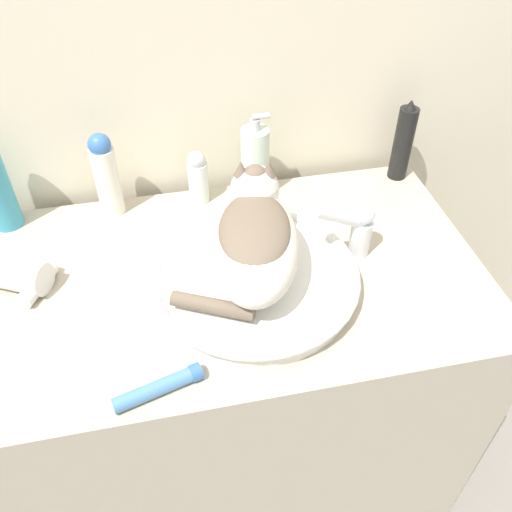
{
  "coord_description": "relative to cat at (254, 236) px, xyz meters",
  "views": [
    {
      "loc": [
        -0.1,
        -0.47,
        1.57
      ],
      "look_at": [
        0.04,
        0.24,
        0.9
      ],
      "focal_mm": 38.0,
      "sensor_mm": 36.0,
      "label": 1
    }
  ],
  "objects": [
    {
      "name": "wall_back",
      "position": [
        -0.05,
        0.39,
        0.27
      ],
      "size": [
        8.0,
        0.05,
        2.4
      ],
      "color": "beige",
      "rests_on": "ground_plane"
    },
    {
      "name": "vanity_counter",
      "position": [
        -0.05,
        0.03,
        -0.52
      ],
      "size": [
        1.03,
        0.6,
        0.81
      ],
      "color": "#B2A893",
      "rests_on": "ground_plane"
    },
    {
      "name": "sink_basin",
      "position": [
        -0.0,
        -0.01,
        -0.1
      ],
      "size": [
        0.41,
        0.41,
        0.04
      ],
      "color": "silver",
      "rests_on": "vanity_counter"
    },
    {
      "name": "cat",
      "position": [
        0.0,
        0.0,
        0.0
      ],
      "size": [
        0.28,
        0.32,
        0.17
      ],
      "rotation": [
        0.0,
        0.0,
        1.36
      ],
      "color": "silver",
      "rests_on": "sink_basin"
    },
    {
      "name": "faucet",
      "position": [
        0.22,
        0.04,
        -0.05
      ],
      "size": [
        0.14,
        0.06,
        0.16
      ],
      "rotation": [
        0.0,
        0.0,
        -2.91
      ],
      "color": "silver",
      "rests_on": "vanity_counter"
    },
    {
      "name": "soap_pump_bottle",
      "position": [
        0.06,
        0.29,
        -0.03
      ],
      "size": [
        0.06,
        0.06,
        0.21
      ],
      "color": "silver",
      "rests_on": "vanity_counter"
    },
    {
      "name": "deodorant_stick",
      "position": [
        -0.07,
        0.29,
        -0.06
      ],
      "size": [
        0.05,
        0.05,
        0.13
      ],
      "color": "silver",
      "rests_on": "vanity_counter"
    },
    {
      "name": "lotion_bottle_white",
      "position": [
        -0.27,
        0.29,
        -0.02
      ],
      "size": [
        0.05,
        0.05,
        0.2
      ],
      "color": "white",
      "rests_on": "vanity_counter"
    },
    {
      "name": "hairspray_can_black",
      "position": [
        0.42,
        0.29,
        -0.03
      ],
      "size": [
        0.05,
        0.05,
        0.2
      ],
      "color": "black",
      "rests_on": "vanity_counter"
    },
    {
      "name": "cream_tube",
      "position": [
        -0.2,
        -0.22,
        -0.11
      ],
      "size": [
        0.15,
        0.07,
        0.03
      ],
      "rotation": [
        0.0,
        0.0,
        0.27
      ],
      "color": "#4C7FB2",
      "rests_on": "vanity_counter"
    },
    {
      "name": "hair_dryer",
      "position": [
        -0.46,
        0.09,
        -0.09
      ],
      "size": [
        0.17,
        0.14,
        0.07
      ],
      "rotation": [
        0.0,
        0.0,
        2.68
      ],
      "color": "silver",
      "rests_on": "vanity_counter"
    }
  ]
}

